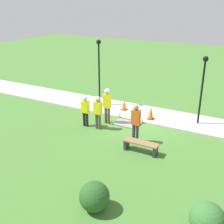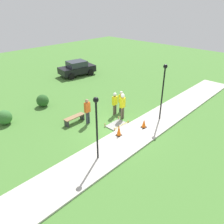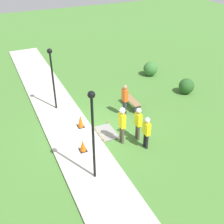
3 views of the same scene
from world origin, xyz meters
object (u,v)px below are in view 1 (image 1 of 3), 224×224
object	(u,v)px
lamppost_near	(99,63)
lamppost_far	(203,80)
park_bench	(141,145)
worker_assistant	(107,102)
worker_trainee	(98,110)
traffic_cone_far_patch	(124,105)
worker_supervisor	(85,109)
bystander_in_orange_shirt	(136,121)
traffic_cone_near_patch	(151,113)

from	to	relation	value
lamppost_near	lamppost_far	world-z (taller)	lamppost_near
park_bench	worker_assistant	bearing A→B (deg)	-36.08
worker_trainee	lamppost_far	size ratio (longest dim) A/B	0.50
traffic_cone_far_patch	worker_trainee	size ratio (longest dim) A/B	0.34
worker_trainee	lamppost_near	distance (m)	3.72
worker_supervisor	worker_trainee	distance (m)	0.75
worker_supervisor	worker_assistant	size ratio (longest dim) A/B	0.86
traffic_cone_far_patch	worker_assistant	xyz separation A→B (m)	(0.06, 1.98, 0.80)
park_bench	worker_supervisor	world-z (taller)	worker_supervisor
worker_trainee	lamppost_near	world-z (taller)	lamppost_near
traffic_cone_far_patch	worker_supervisor	bearing A→B (deg)	72.52
traffic_cone_far_patch	lamppost_near	world-z (taller)	lamppost_near
worker_assistant	bystander_in_orange_shirt	size ratio (longest dim) A/B	1.05
worker_assistant	worker_trainee	distance (m)	0.84
park_bench	worker_supervisor	size ratio (longest dim) A/B	0.93
worker_assistant	lamppost_far	bearing A→B (deg)	-154.71
traffic_cone_far_patch	worker_assistant	size ratio (longest dim) A/B	0.31
worker_supervisor	worker_assistant	bearing A→B (deg)	-134.07
park_bench	worker_trainee	bearing A→B (deg)	-22.68
lamppost_near	traffic_cone_far_patch	bearing A→B (deg)	176.12
worker_assistant	lamppost_near	world-z (taller)	lamppost_near
bystander_in_orange_shirt	lamppost_far	size ratio (longest dim) A/B	0.52
traffic_cone_near_patch	worker_supervisor	world-z (taller)	worker_supervisor
traffic_cone_near_patch	lamppost_far	size ratio (longest dim) A/B	0.20
traffic_cone_far_patch	park_bench	size ratio (longest dim) A/B	0.39
traffic_cone_far_patch	park_bench	world-z (taller)	traffic_cone_far_patch
bystander_in_orange_shirt	lamppost_near	xyz separation A→B (m)	(3.89, -3.37, 1.63)
worker_assistant	park_bench	bearing A→B (deg)	143.92
park_bench	lamppost_near	world-z (taller)	lamppost_near
park_bench	lamppost_far	xyz separation A→B (m)	(-1.60, -4.09, 2.13)
park_bench	worker_trainee	size ratio (longest dim) A/B	0.88
bystander_in_orange_shirt	lamppost_far	distance (m)	4.23
traffic_cone_near_patch	traffic_cone_far_patch	size ratio (longest dim) A/B	1.21
worker_trainee	lamppost_far	distance (m)	5.51
traffic_cone_near_patch	lamppost_far	bearing A→B (deg)	-165.03
worker_trainee	traffic_cone_far_patch	bearing A→B (deg)	-93.08
park_bench	lamppost_far	world-z (taller)	lamppost_far
lamppost_far	traffic_cone_far_patch	bearing A→B (deg)	1.18
worker_assistant	bystander_in_orange_shirt	bearing A→B (deg)	149.83
traffic_cone_far_patch	worker_supervisor	xyz separation A→B (m)	(0.89, 2.84, 0.59)
park_bench	worker_supervisor	bearing A→B (deg)	-17.96
worker_trainee	bystander_in_orange_shirt	xyz separation A→B (m)	(-2.28, 0.45, 0.01)
worker_trainee	bystander_in_orange_shirt	world-z (taller)	bystander_in_orange_shirt
bystander_in_orange_shirt	lamppost_far	xyz separation A→B (m)	(-2.19, -3.34, 1.41)
worker_assistant	bystander_in_orange_shirt	distance (m)	2.54
traffic_cone_near_patch	bystander_in_orange_shirt	bearing A→B (deg)	95.14
worker_assistant	lamppost_near	size ratio (longest dim) A/B	0.49
traffic_cone_near_patch	lamppost_far	distance (m)	3.22
worker_supervisor	bystander_in_orange_shirt	distance (m)	3.05
bystander_in_orange_shirt	park_bench	bearing A→B (deg)	128.05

